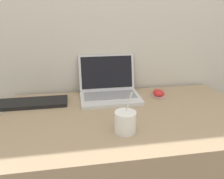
{
  "coord_description": "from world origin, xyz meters",
  "views": [
    {
      "loc": [
        -0.24,
        -0.6,
        1.2
      ],
      "look_at": [
        -0.06,
        0.48,
        0.79
      ],
      "focal_mm": 35.0,
      "sensor_mm": 36.0,
      "label": 1
    }
  ],
  "objects_px": {
    "laptop": "(109,88)",
    "external_keyboard": "(33,103)",
    "drink_cup": "(125,121)",
    "computer_mouse": "(159,93)"
  },
  "relations": [
    {
      "from": "laptop",
      "to": "external_keyboard",
      "type": "distance_m",
      "value": 0.43
    },
    {
      "from": "laptop",
      "to": "drink_cup",
      "type": "height_order",
      "value": "laptop"
    },
    {
      "from": "laptop",
      "to": "computer_mouse",
      "type": "bearing_deg",
      "value": -8.49
    },
    {
      "from": "laptop",
      "to": "drink_cup",
      "type": "distance_m",
      "value": 0.4
    },
    {
      "from": "computer_mouse",
      "to": "laptop",
      "type": "bearing_deg",
      "value": 171.51
    },
    {
      "from": "drink_cup",
      "to": "external_keyboard",
      "type": "relative_size",
      "value": 0.49
    },
    {
      "from": "drink_cup",
      "to": "computer_mouse",
      "type": "xyz_separation_m",
      "value": [
        0.28,
        0.36,
        -0.03
      ]
    },
    {
      "from": "external_keyboard",
      "to": "drink_cup",
      "type": "bearing_deg",
      "value": -39.02
    },
    {
      "from": "laptop",
      "to": "computer_mouse",
      "type": "xyz_separation_m",
      "value": [
        0.29,
        -0.04,
        -0.03
      ]
    },
    {
      "from": "drink_cup",
      "to": "laptop",
      "type": "bearing_deg",
      "value": 91.02
    }
  ]
}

